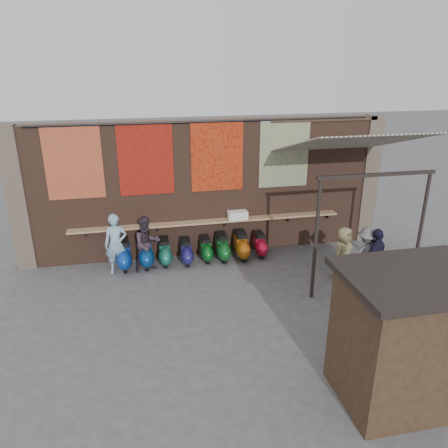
% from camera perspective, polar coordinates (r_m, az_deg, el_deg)
% --- Properties ---
extents(ground, '(70.00, 70.00, 0.00)m').
position_cam_1_polar(ground, '(11.26, 0.09, -9.07)').
color(ground, '#474749').
rests_on(ground, ground).
extents(brick_wall, '(10.00, 0.40, 4.00)m').
position_cam_1_polar(brick_wall, '(12.92, -2.37, 4.62)').
color(brick_wall, brown).
rests_on(brick_wall, ground).
extents(pier_left, '(0.50, 0.50, 4.00)m').
position_cam_1_polar(pier_left, '(13.16, -25.33, 2.87)').
color(pier_left, '#4C4238').
rests_on(pier_left, ground).
extents(pier_right, '(0.50, 0.50, 4.00)m').
position_cam_1_polar(pier_right, '(14.66, 18.20, 5.56)').
color(pier_right, '#4C4238').
rests_on(pier_right, ground).
extents(eating_counter, '(8.00, 0.32, 0.05)m').
position_cam_1_polar(eating_counter, '(12.86, -2.04, 0.31)').
color(eating_counter, '#9E7A51').
rests_on(eating_counter, brick_wall).
extents(shelf_box, '(0.58, 0.32, 0.25)m').
position_cam_1_polar(shelf_box, '(12.95, 1.78, 1.16)').
color(shelf_box, white).
rests_on(shelf_box, eating_counter).
extents(tapestry_redgold, '(1.50, 0.02, 2.00)m').
position_cam_1_polar(tapestry_redgold, '(12.41, -19.04, 7.56)').
color(tapestry_redgold, maroon).
rests_on(tapestry_redgold, brick_wall).
extents(tapestry_sun, '(1.50, 0.02, 2.00)m').
position_cam_1_polar(tapestry_sun, '(12.31, -10.18, 8.28)').
color(tapestry_sun, red).
rests_on(tapestry_sun, brick_wall).
extents(tapestry_orange, '(1.50, 0.02, 2.00)m').
position_cam_1_polar(tapestry_orange, '(12.52, -0.90, 8.82)').
color(tapestry_orange, '#BA3C17').
rests_on(tapestry_orange, brick_wall).
extents(tapestry_multi, '(1.50, 0.02, 2.00)m').
position_cam_1_polar(tapestry_multi, '(13.03, 7.88, 9.11)').
color(tapestry_multi, '#294698').
rests_on(tapestry_multi, brick_wall).
extents(hang_rail, '(9.50, 0.06, 0.06)m').
position_cam_1_polar(hang_rail, '(12.29, -2.33, 13.21)').
color(hang_rail, black).
rests_on(hang_rail, brick_wall).
extents(scooter_stool_0, '(0.40, 0.89, 0.84)m').
position_cam_1_polar(scooter_stool_0, '(12.66, -12.93, -3.91)').
color(scooter_stool_0, '#0E389A').
rests_on(scooter_stool_0, ground).
extents(scooter_stool_1, '(0.40, 0.90, 0.85)m').
position_cam_1_polar(scooter_stool_1, '(12.67, -10.16, -3.66)').
color(scooter_stool_1, navy).
rests_on(scooter_stool_1, ground).
extents(scooter_stool_2, '(0.36, 0.80, 0.76)m').
position_cam_1_polar(scooter_stool_2, '(12.72, -7.75, -3.63)').
color(scooter_stool_2, '#196750').
rests_on(scooter_stool_2, ground).
extents(scooter_stool_3, '(0.34, 0.76, 0.72)m').
position_cam_1_polar(scooter_stool_3, '(12.71, -4.96, -3.62)').
color(scooter_stool_3, navy).
rests_on(scooter_stool_3, ground).
extents(scooter_stool_4, '(0.34, 0.74, 0.71)m').
position_cam_1_polar(scooter_stool_4, '(12.86, -2.39, -3.30)').
color(scooter_stool_4, '#0C541B').
rests_on(scooter_stool_4, ground).
extents(scooter_stool_5, '(0.37, 0.83, 0.79)m').
position_cam_1_polar(scooter_stool_5, '(12.88, -0.22, -3.05)').
color(scooter_stool_5, '#105220').
rests_on(scooter_stool_5, ground).
extents(scooter_stool_6, '(0.38, 0.85, 0.81)m').
position_cam_1_polar(scooter_stool_6, '(12.98, 2.26, -2.81)').
color(scooter_stool_6, '#944B0D').
rests_on(scooter_stool_6, ground).
extents(scooter_stool_7, '(0.34, 0.75, 0.71)m').
position_cam_1_polar(scooter_stool_7, '(13.20, 4.67, -2.68)').
color(scooter_stool_7, maroon).
rests_on(scooter_stool_7, ground).
extents(diner_left, '(0.65, 0.46, 1.71)m').
position_cam_1_polar(diner_left, '(12.30, -13.93, -2.56)').
color(diner_left, '#82A4BD').
rests_on(diner_left, ground).
extents(diner_right, '(0.94, 0.84, 1.60)m').
position_cam_1_polar(diner_right, '(12.28, -10.02, -2.58)').
color(diner_right, '#31262F').
rests_on(diner_right, ground).
extents(shopper_navy, '(1.01, 0.89, 1.63)m').
position_cam_1_polar(shopper_navy, '(11.84, 19.16, -4.29)').
color(shopper_navy, black).
rests_on(shopper_navy, ground).
extents(shopper_grey, '(1.03, 0.62, 1.56)m').
position_cam_1_polar(shopper_grey, '(12.05, 18.09, -3.91)').
color(shopper_grey, slate).
rests_on(shopper_grey, ground).
extents(shopper_tan, '(0.86, 0.80, 1.47)m').
position_cam_1_polar(shopper_tan, '(12.11, 15.25, -3.69)').
color(shopper_tan, olive).
rests_on(shopper_tan, ground).
extents(market_stall, '(2.13, 1.60, 2.31)m').
position_cam_1_polar(market_stall, '(8.24, 22.79, -13.91)').
color(market_stall, black).
rests_on(market_stall, ground).
extents(stall_roof, '(2.39, 1.84, 0.12)m').
position_cam_1_polar(stall_roof, '(7.64, 24.06, -6.37)').
color(stall_roof, black).
rests_on(stall_roof, market_stall).
extents(stall_sign, '(1.20, 0.04, 0.50)m').
position_cam_1_polar(stall_sign, '(8.55, 20.25, -8.10)').
color(stall_sign, gold).
rests_on(stall_sign, market_stall).
extents(stall_shelf, '(1.77, 0.10, 0.06)m').
position_cam_1_polar(stall_shelf, '(8.97, 19.57, -12.76)').
color(stall_shelf, '#473321').
rests_on(stall_shelf, market_stall).
extents(awning_canvas, '(3.20, 3.28, 0.97)m').
position_cam_1_polar(awning_canvas, '(11.98, 16.05, 10.15)').
color(awning_canvas, beige).
rests_on(awning_canvas, brick_wall).
extents(awning_ledger, '(3.30, 0.08, 0.12)m').
position_cam_1_polar(awning_ledger, '(13.33, 13.07, 13.19)').
color(awning_ledger, '#33261C').
rests_on(awning_ledger, brick_wall).
extents(awning_header, '(3.00, 0.08, 0.08)m').
position_cam_1_polar(awning_header, '(10.80, 19.39, 6.08)').
color(awning_header, black).
rests_on(awning_header, awning_post_left).
extents(awning_post_left, '(0.09, 0.09, 3.10)m').
position_cam_1_polar(awning_post_left, '(10.65, 11.90, -2.07)').
color(awning_post_left, black).
rests_on(awning_post_left, ground).
extents(awning_post_right, '(0.09, 0.09, 3.10)m').
position_cam_1_polar(awning_post_right, '(12.01, 24.27, -0.86)').
color(awning_post_right, black).
rests_on(awning_post_right, ground).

